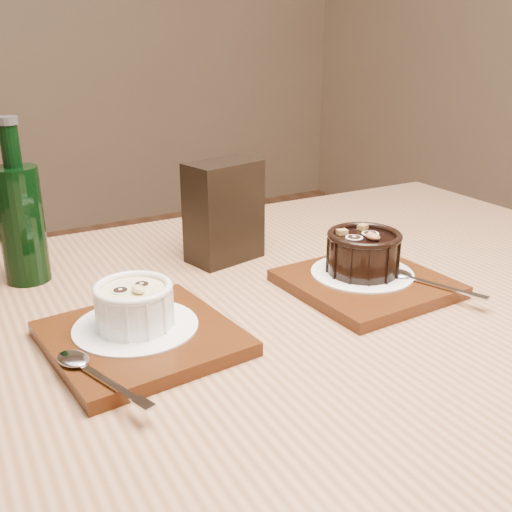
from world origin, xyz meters
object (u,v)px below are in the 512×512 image
Objects in this scene: tray_left at (142,338)px; ramekin_dark at (364,251)px; tray_right at (366,284)px; green_bottle at (21,220)px; table at (267,381)px; condiment_stand at (224,212)px; ramekin_white at (134,303)px.

ramekin_dark reaches higher than tray_left.
green_bottle reaches higher than tray_right.
green_bottle is at bearing 145.45° from tray_right.
table is 6.81× the size of tray_right.
table is 0.24m from condiment_stand.
condiment_stand is (0.19, 0.18, 0.06)m from tray_left.
green_bottle reaches higher than ramekin_white.
ramekin_dark is 0.43m from green_bottle.
condiment_stand is at bearing -13.69° from green_bottle.
condiment_stand reaches higher than tray_left.
condiment_stand is (0.19, 0.16, 0.03)m from ramekin_white.
condiment_stand reaches higher than tray_right.
tray_right is (0.29, -0.01, 0.00)m from tray_left.
green_bottle is (-0.26, 0.06, 0.01)m from condiment_stand.
table is 8.75× the size of condiment_stand.
table is 0.37m from green_bottle.
ramekin_white is 0.39× the size of green_bottle.
condiment_stand reaches higher than table.
table is 13.08× the size of ramekin_dark.
green_bottle reaches higher than tray_left.
ramekin_dark is (0.30, 0.01, 0.04)m from tray_left.
ramekin_white is at bearing 174.68° from ramekin_dark.
ramekin_dark is at bearing -57.38° from condiment_stand.
table is 0.20m from ramekin_dark.
green_bottle is (-0.36, 0.25, 0.07)m from tray_right.
condiment_stand is (-0.10, 0.18, 0.06)m from tray_right.
ramekin_white reaches higher than table.
tray_left is 1.29× the size of condiment_stand.
condiment_stand reaches higher than ramekin_white.
condiment_stand is 0.67× the size of green_bottle.
condiment_stand is (0.04, 0.18, 0.16)m from table.
condiment_stand is (-0.11, 0.17, 0.02)m from ramekin_dark.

